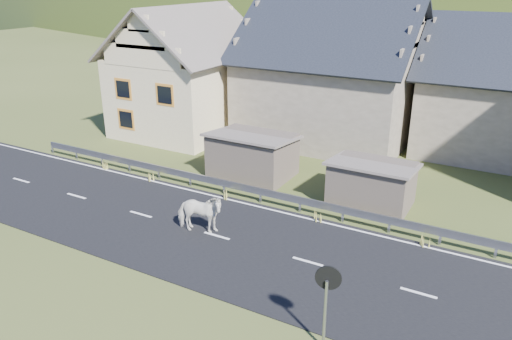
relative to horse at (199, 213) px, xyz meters
The scene contains 11 objects.
ground 1.18m from the horse, ahead, with size 160.00×160.00×0.00m, color #2F3C16.
road 1.17m from the horse, ahead, with size 60.00×7.00×0.04m, color black.
lane_markings 1.15m from the horse, ahead, with size 60.00×6.60×0.01m, color silver.
guardrail 3.84m from the horse, 78.35° to the left, with size 28.10×0.09×0.75m.
shed_left 6.68m from the horse, 100.60° to the left, with size 4.30×3.30×2.40m, color brown.
shed_right 8.03m from the horse, 48.99° to the left, with size 3.80×2.90×2.20m, color brown.
house_cream 15.58m from the horse, 127.44° to the left, with size 7.80×9.80×8.30m.
house_stone_a 15.52m from the horse, 90.87° to the left, with size 10.80×9.80×8.90m.
house_stone_b 19.94m from the horse, 60.20° to the left, with size 9.80×8.80×8.10m.
horse is the anchor object (origin of this frame).
traffic_mirror 7.99m from the horse, 28.59° to the right, with size 0.72×0.27×2.64m.
Camera 1 is at (10.03, -14.78, 9.90)m, focal length 35.00 mm.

